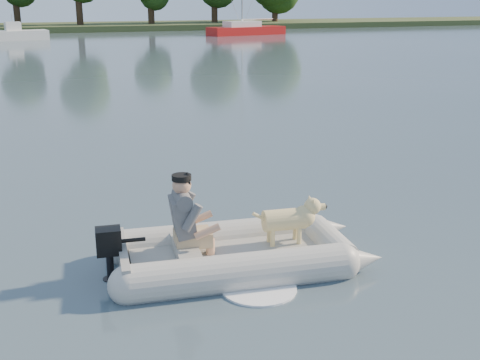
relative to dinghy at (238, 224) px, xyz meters
name	(u,v)px	position (x,y,z in m)	size (l,w,h in m)	color
water	(257,279)	(0.09, -0.48, -0.60)	(160.00, 160.00, 0.00)	slate
shore_bank	(43,28)	(0.09, 61.52, -0.35)	(160.00, 12.00, 0.70)	#47512D
dinghy	(238,224)	(0.00, 0.00, 0.00)	(4.60, 3.04, 1.40)	#A7A7A2
man	(184,214)	(-0.70, 0.12, 0.19)	(0.73, 0.63, 1.09)	#59595D
dog	(284,223)	(0.66, -0.01, -0.08)	(0.94, 0.33, 0.63)	#D4BA7A
outboard_motor	(110,256)	(-1.67, 0.17, -0.28)	(0.42, 0.29, 0.79)	black
motorboat	(15,28)	(-2.60, 46.56, 0.38)	(5.11, 1.96, 2.16)	white
sailboat	(246,30)	(17.57, 47.12, -0.15)	(7.73, 3.66, 10.22)	red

